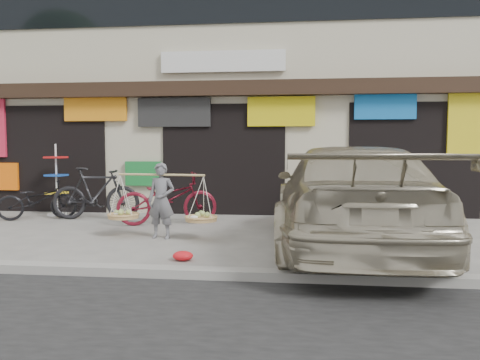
# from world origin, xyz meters

# --- Properties ---
(ground) EXTENTS (70.00, 70.00, 0.00)m
(ground) POSITION_xyz_m (0.00, 0.00, 0.00)
(ground) COLOR gray
(ground) RESTS_ON ground
(kerb) EXTENTS (70.00, 0.25, 0.12)m
(kerb) POSITION_xyz_m (0.00, -2.00, 0.06)
(kerb) COLOR gray
(kerb) RESTS_ON ground
(shophouse_block) EXTENTS (14.00, 6.32, 7.00)m
(shophouse_block) POSITION_xyz_m (-0.00, 6.42, 3.45)
(shophouse_block) COLOR #C1B89C
(shophouse_block) RESTS_ON ground
(street_vendor) EXTENTS (2.06, 0.71, 1.38)m
(street_vendor) POSITION_xyz_m (-0.69, 0.44, 0.63)
(street_vendor) COLOR slate
(street_vendor) RESTS_ON ground
(bike_0) EXTENTS (1.80, 1.25, 0.90)m
(bike_0) POSITION_xyz_m (-4.13, 2.24, 0.45)
(bike_0) COLOR black
(bike_0) RESTS_ON ground
(bike_1) EXTENTS (2.05, 0.76, 1.20)m
(bike_1) POSITION_xyz_m (-2.78, 2.38, 0.60)
(bike_1) COLOR black
(bike_1) RESTS_ON ground
(bike_2) EXTENTS (2.25, 1.41, 1.12)m
(bike_2) POSITION_xyz_m (-0.98, 1.91, 0.56)
(bike_2) COLOR maroon
(bike_2) RESTS_ON ground
(suv) EXTENTS (2.36, 5.79, 1.68)m
(suv) POSITION_xyz_m (2.60, -0.01, 0.84)
(suv) COLOR #BAB196
(suv) RESTS_ON ground
(display_rack) EXTENTS (0.48, 0.48, 1.73)m
(display_rack) POSITION_xyz_m (-4.02, 2.93, 0.70)
(display_rack) COLOR silver
(display_rack) RESTS_ON ground
(red_bag) EXTENTS (0.31, 0.25, 0.14)m
(red_bag) POSITION_xyz_m (0.08, -1.15, 0.07)
(red_bag) COLOR red
(red_bag) RESTS_ON ground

